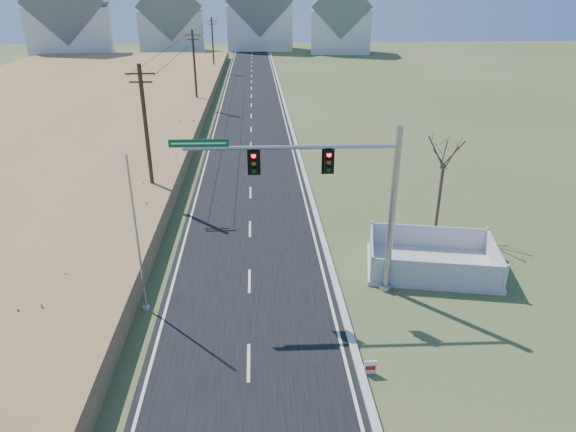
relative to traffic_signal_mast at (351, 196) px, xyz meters
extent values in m
plane|color=#435529|center=(-4.58, -3.02, -4.80)|extent=(260.00, 260.00, 0.00)
cube|color=black|center=(-4.58, 46.98, -4.77)|extent=(8.00, 180.00, 0.06)
cube|color=#B2AFA8|center=(-0.43, 46.98, -4.71)|extent=(0.30, 180.00, 0.18)
cube|color=#A5774A|center=(-28.58, 36.98, -4.15)|extent=(38.00, 110.00, 1.30)
cylinder|color=#422D1E|center=(-11.08, 11.98, -0.30)|extent=(0.26, 0.26, 9.00)
cube|color=#422D1E|center=(-11.08, 11.98, 3.60)|extent=(1.80, 0.10, 0.10)
cube|color=#422D1E|center=(-11.08, 11.98, 3.10)|extent=(1.40, 0.10, 0.10)
cylinder|color=#422D1E|center=(-11.08, 41.98, -0.30)|extent=(0.26, 0.26, 9.00)
cube|color=#422D1E|center=(-11.08, 41.98, 3.60)|extent=(1.80, 0.10, 0.10)
cube|color=#422D1E|center=(-11.08, 41.98, 3.10)|extent=(1.40, 0.10, 0.10)
cylinder|color=#422D1E|center=(-11.08, 71.98, -0.30)|extent=(0.26, 0.26, 9.00)
cube|color=#422D1E|center=(-11.08, 71.98, 3.60)|extent=(1.80, 0.10, 0.10)
cube|color=#422D1E|center=(-11.08, 71.98, 3.10)|extent=(1.40, 0.10, 0.10)
cube|color=white|center=(-42.58, 96.98, 0.20)|extent=(17.38, 13.12, 10.00)
cube|color=slate|center=(-42.58, 96.98, 6.10)|extent=(17.69, 13.38, 16.29)
cube|color=white|center=(-22.58, 104.98, -0.30)|extent=(14.66, 10.95, 9.00)
cube|color=slate|center=(-22.58, 104.98, 5.10)|extent=(14.93, 11.17, 14.26)
cube|color=white|center=(-2.58, 108.98, 0.20)|extent=(15.00, 10.00, 10.00)
cube|color=slate|center=(-2.58, 108.98, 6.10)|extent=(15.27, 10.20, 15.27)
cube|color=white|center=(15.42, 100.98, -0.30)|extent=(13.87, 10.31, 9.00)
cube|color=slate|center=(15.42, 100.98, 5.10)|extent=(14.12, 10.51, 13.24)
cylinder|color=#9EA0A5|center=(1.92, -0.04, -4.69)|extent=(0.68, 0.68, 0.23)
cylinder|color=#9EA0A5|center=(1.92, -0.04, -0.83)|extent=(0.29, 0.29, 7.93)
cylinder|color=#9EA0A5|center=(-2.61, 0.06, 2.22)|extent=(9.07, 0.37, 0.18)
cube|color=black|center=(-1.03, 0.02, 1.60)|extent=(0.35, 0.29, 1.05)
cube|color=black|center=(-4.20, 0.09, 1.60)|extent=(0.35, 0.29, 1.05)
cube|color=#055829|center=(-6.47, 0.14, 2.45)|extent=(2.49, 0.09, 0.34)
cube|color=#B7B5AD|center=(4.68, 1.74, -4.68)|extent=(7.14, 5.55, 0.24)
cube|color=silver|center=(4.28, -0.26, -3.95)|extent=(6.00, 1.29, 1.22)
cube|color=silver|center=(5.08, 3.73, -3.95)|extent=(6.00, 1.29, 1.22)
cube|color=silver|center=(1.69, 2.34, -3.95)|extent=(0.88, 4.00, 1.22)
cube|color=silver|center=(7.67, 1.13, -3.95)|extent=(0.88, 4.00, 1.22)
cube|color=white|center=(-0.08, -5.89, -4.49)|extent=(0.47, 0.06, 0.58)
cube|color=#B4160C|center=(-0.08, -5.92, -4.49)|extent=(0.38, 0.03, 0.17)
cylinder|color=#B7B5AD|center=(-9.17, -1.04, -4.73)|extent=(0.32, 0.32, 0.14)
cylinder|color=#9EA0A5|center=(-9.17, -1.04, -1.21)|extent=(0.09, 0.09, 7.18)
cylinder|color=#4C3F33|center=(6.46, 6.32, -2.82)|extent=(0.18, 0.18, 3.97)
camera|label=1|loc=(-4.07, -20.73, 8.24)|focal=32.00mm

